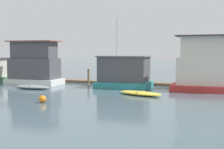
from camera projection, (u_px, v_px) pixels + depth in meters
The scene contains 10 objects.
ground_plane at pixel (115, 87), 33.57m from camera, with size 200.00×200.00×0.00m, color #475B66.
dock_walkway at pixel (123, 83), 36.36m from camera, with size 51.00×1.51×0.30m, color brown.
houseboat_white at pixel (34, 65), 36.02m from camera, with size 6.23×3.33×5.02m.
houseboat_teal at pixel (124, 72), 32.78m from camera, with size 5.59×3.76×7.27m.
houseboat_red at pixel (211, 67), 29.85m from camera, with size 7.45×3.77×5.37m.
dinghy_grey at pixel (33, 87), 31.77m from camera, with size 3.88×1.46×0.40m.
dinghy_yellow at pixel (140, 93), 27.25m from camera, with size 4.36×2.63×0.36m.
mooring_post_centre at pixel (15, 72), 39.92m from camera, with size 0.24×0.24×2.15m, color #846B4C.
mooring_post_near_right at pixel (89, 76), 36.63m from camera, with size 0.27×0.27×1.74m, color #846B4C.
buoy_orange at pixel (43, 99), 23.44m from camera, with size 0.56×0.56×0.56m, color orange.
Camera 1 is at (10.54, -31.65, 3.98)m, focal length 50.00 mm.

